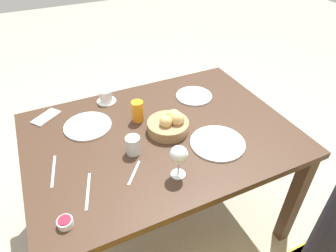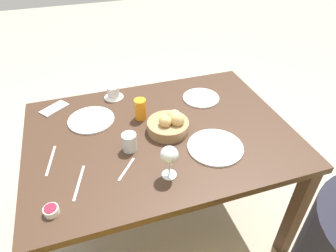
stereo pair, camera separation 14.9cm
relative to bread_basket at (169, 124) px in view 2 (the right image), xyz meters
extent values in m
plane|color=#A89E89|center=(0.05, -0.01, -0.75)|extent=(10.00, 10.00, 0.00)
cube|color=#3D281C|center=(0.05, -0.01, -0.06)|extent=(1.31, 0.95, 0.03)
cube|color=#3D281C|center=(-0.56, -0.44, -0.41)|extent=(0.06, 0.06, 0.67)
cube|color=#3D281C|center=(0.65, -0.44, -0.41)|extent=(0.06, 0.06, 0.67)
cube|color=#3D281C|center=(-0.56, 0.42, -0.41)|extent=(0.06, 0.06, 0.67)
cylinder|color=#99754C|center=(0.01, 0.00, -0.01)|extent=(0.21, 0.21, 0.05)
sphere|color=tan|center=(0.02, 0.01, 0.03)|extent=(0.06, 0.06, 0.06)
sphere|color=tan|center=(-0.03, 0.02, 0.04)|extent=(0.07, 0.07, 0.07)
sphere|color=tan|center=(-0.03, -0.01, 0.03)|extent=(0.07, 0.07, 0.07)
cylinder|color=white|center=(-0.27, -0.23, -0.04)|extent=(0.21, 0.21, 0.01)
cylinder|color=white|center=(0.37, -0.21, -0.04)|extent=(0.24, 0.24, 0.01)
cylinder|color=white|center=(-0.17, 0.19, -0.04)|extent=(0.26, 0.26, 0.01)
cylinder|color=orange|center=(0.11, -0.15, 0.02)|extent=(0.06, 0.06, 0.11)
cylinder|color=silver|center=(0.22, 0.07, 0.00)|extent=(0.07, 0.07, 0.09)
cylinder|color=silver|center=(0.09, 0.29, -0.04)|extent=(0.06, 0.06, 0.00)
cylinder|color=silver|center=(0.09, 0.29, 0.00)|extent=(0.01, 0.01, 0.07)
sphere|color=silver|center=(0.09, 0.29, 0.08)|extent=(0.08, 0.08, 0.08)
cylinder|color=white|center=(0.21, -0.39, -0.04)|extent=(0.11, 0.11, 0.01)
cylinder|color=white|center=(0.21, -0.39, 0.00)|extent=(0.07, 0.07, 0.07)
cylinder|color=white|center=(0.57, 0.33, -0.03)|extent=(0.06, 0.06, 0.03)
cylinder|color=#A3192D|center=(0.57, 0.33, -0.01)|extent=(0.05, 0.05, 0.00)
cube|color=#B7B7BC|center=(0.46, 0.21, -0.04)|extent=(0.07, 0.19, 0.00)
cube|color=#B7B7BC|center=(0.57, 0.04, -0.04)|extent=(0.05, 0.19, 0.00)
cube|color=#B7B7BC|center=(0.26, 0.20, -0.04)|extent=(0.10, 0.12, 0.00)
cube|color=silver|center=(0.55, -0.38, -0.04)|extent=(0.16, 0.15, 0.01)
camera|label=1|loc=(0.51, 1.06, 0.91)|focal=32.00mm
camera|label=2|loc=(0.37, 1.12, 0.91)|focal=32.00mm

